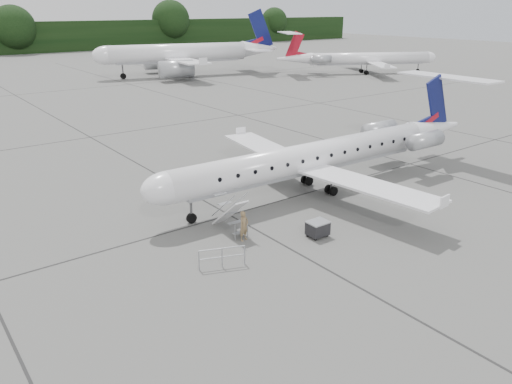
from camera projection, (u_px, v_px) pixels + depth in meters
ground at (382, 225)px, 28.34m from camera, size 320.00×320.00×0.00m
main_regional_jet at (310, 143)px, 32.22m from camera, size 26.70×19.57×6.71m
airstair at (230, 214)px, 27.20m from camera, size 0.92×2.48×2.10m
passenger at (244, 226)px, 26.23m from camera, size 0.68×0.53×1.64m
safety_railing at (222, 258)px, 23.57m from camera, size 2.07×0.89×1.00m
baggage_cart at (318, 228)px, 26.78m from camera, size 1.10×0.89×0.94m
bg_narrowbody at (178, 44)px, 87.16m from camera, size 35.66×29.34×11.17m
bg_regional_right at (371, 52)px, 91.55m from camera, size 35.12×31.76×7.55m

